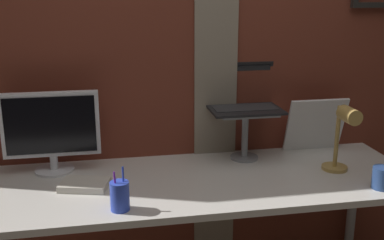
{
  "coord_description": "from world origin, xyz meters",
  "views": [
    {
      "loc": [
        -0.41,
        -1.92,
        1.57
      ],
      "look_at": [
        -0.04,
        0.09,
        0.99
      ],
      "focal_mm": 43.74,
      "sensor_mm": 36.0,
      "label": 1
    }
  ],
  "objects": [
    {
      "name": "paper_clutter_stack",
      "position": [
        -0.52,
        -0.01,
        0.76
      ],
      "size": [
        0.23,
        0.19,
        0.03
      ],
      "primitive_type": "cube",
      "rotation": [
        0.0,
        0.0,
        -0.26
      ],
      "color": "silver",
      "rests_on": "desk"
    },
    {
      "name": "whiteboard_panel",
      "position": [
        0.65,
        0.25,
        0.89
      ],
      "size": [
        0.31,
        0.1,
        0.29
      ],
      "primitive_type": "cube",
      "rotation": [
        0.29,
        0.0,
        0.0
      ],
      "color": "white",
      "rests_on": "desk"
    },
    {
      "name": "laptop_stand",
      "position": [
        0.26,
        0.21,
        0.91
      ],
      "size": [
        0.28,
        0.22,
        0.25
      ],
      "color": "gray",
      "rests_on": "desk"
    },
    {
      "name": "brick_wall_back",
      "position": [
        0.0,
        0.39,
        1.19
      ],
      "size": [
        3.31,
        0.16,
        2.39
      ],
      "color": "brown",
      "rests_on": "ground_plane"
    },
    {
      "name": "laptop",
      "position": [
        0.26,
        0.28,
        1.05
      ],
      "size": [
        0.35,
        0.28,
        0.22
      ],
      "color": "black",
      "rests_on": "laptop_stand"
    },
    {
      "name": "monitor",
      "position": [
        -0.67,
        0.21,
        0.96
      ],
      "size": [
        0.44,
        0.18,
        0.38
      ],
      "color": "white",
      "rests_on": "desk"
    },
    {
      "name": "coffee_mug",
      "position": [
        0.73,
        -0.25,
        0.79
      ],
      "size": [
        0.12,
        0.09,
        0.1
      ],
      "color": "#2D4C8C",
      "rests_on": "desk"
    },
    {
      "name": "desk_lamp",
      "position": [
        0.63,
        -0.06,
        0.94
      ],
      "size": [
        0.12,
        0.2,
        0.32
      ],
      "color": "tan",
      "rests_on": "desk"
    },
    {
      "name": "pen_cup",
      "position": [
        -0.38,
        -0.25,
        0.8
      ],
      "size": [
        0.07,
        0.07,
        0.17
      ],
      "color": "blue",
      "rests_on": "desk"
    },
    {
      "name": "desk",
      "position": [
        -0.04,
        -0.01,
        0.67
      ],
      "size": [
        2.03,
        0.68,
        0.74
      ],
      "color": "silver",
      "rests_on": "ground_plane"
    }
  ]
}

